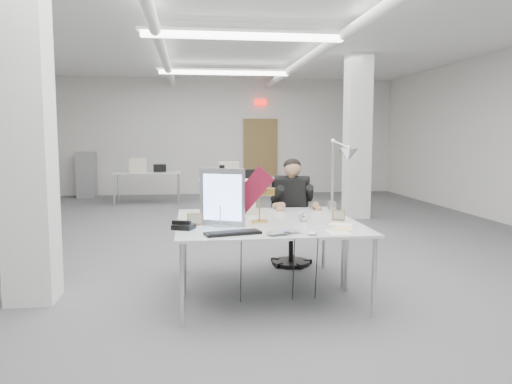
# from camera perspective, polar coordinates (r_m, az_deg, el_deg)

# --- Properties ---
(room_shell) EXTENTS (10.04, 14.04, 3.24)m
(room_shell) POSITION_cam_1_polar(r_m,az_deg,el_deg) (7.19, -1.16, 7.06)
(room_shell) COLOR #515154
(room_shell) RESTS_ON ground
(desk_main) EXTENTS (1.80, 0.90, 0.02)m
(desk_main) POSITION_cam_1_polar(r_m,az_deg,el_deg) (4.65, 2.00, -4.35)
(desk_main) COLOR silver
(desk_main) RESTS_ON room_shell
(desk_second) EXTENTS (1.80, 0.90, 0.02)m
(desk_second) POSITION_cam_1_polar(r_m,az_deg,el_deg) (5.53, 0.47, -2.64)
(desk_second) COLOR silver
(desk_second) RESTS_ON room_shell
(bg_desk_a) EXTENTS (1.60, 0.80, 0.02)m
(bg_desk_a) POSITION_cam_1_polar(r_m,az_deg,el_deg) (10.09, -2.01, 1.45)
(bg_desk_a) COLOR silver
(bg_desk_a) RESTS_ON room_shell
(bg_desk_b) EXTENTS (1.60, 0.80, 0.02)m
(bg_desk_b) POSITION_cam_1_polar(r_m,az_deg,el_deg) (12.29, -12.34, 2.18)
(bg_desk_b) COLOR silver
(bg_desk_b) RESTS_ON room_shell
(filing_cabinet) EXTENTS (0.45, 0.55, 1.20)m
(filing_cabinet) POSITION_cam_1_polar(r_m,az_deg,el_deg) (13.97, -18.79, 1.89)
(filing_cabinet) COLOR gray
(filing_cabinet) RESTS_ON room_shell
(office_chair) EXTENTS (0.66, 0.66, 1.03)m
(office_chair) POSITION_cam_1_polar(r_m,az_deg,el_deg) (6.25, 4.04, -3.71)
(office_chair) COLOR black
(office_chair) RESTS_ON room_shell
(seated_person) EXTENTS (0.73, 0.80, 0.97)m
(seated_person) POSITION_cam_1_polar(r_m,az_deg,el_deg) (6.15, 4.16, -0.26)
(seated_person) COLOR black
(seated_person) RESTS_ON office_chair
(monitor) EXTENTS (0.42, 0.23, 0.55)m
(monitor) POSITION_cam_1_polar(r_m,az_deg,el_deg) (4.77, -3.89, -0.59)
(monitor) COLOR #A3A3A7
(monitor) RESTS_ON desk_main
(pennant) EXTENTS (0.43, 0.16, 0.49)m
(pennant) POSITION_cam_1_polar(r_m,az_deg,el_deg) (4.75, -0.58, 0.08)
(pennant) COLOR maroon
(pennant) RESTS_ON monitor
(keyboard) EXTENTS (0.52, 0.27, 0.02)m
(keyboard) POSITION_cam_1_polar(r_m,az_deg,el_deg) (4.38, -2.67, -4.70)
(keyboard) COLOR black
(keyboard) RESTS_ON desk_main
(laptop) EXTENTS (0.39, 0.35, 0.03)m
(laptop) POSITION_cam_1_polar(r_m,az_deg,el_deg) (4.36, 3.52, -4.75)
(laptop) COLOR #A8A8AD
(laptop) RESTS_ON desk_main
(mouse) EXTENTS (0.09, 0.06, 0.03)m
(mouse) POSITION_cam_1_polar(r_m,az_deg,el_deg) (4.36, 6.49, -4.73)
(mouse) COLOR silver
(mouse) RESTS_ON desk_main
(bankers_lamp) EXTENTS (0.30, 0.18, 0.32)m
(bankers_lamp) POSITION_cam_1_polar(r_m,az_deg,el_deg) (4.98, 0.39, -1.62)
(bankers_lamp) COLOR gold
(bankers_lamp) RESTS_ON desk_main
(desk_phone) EXTENTS (0.23, 0.22, 0.05)m
(desk_phone) POSITION_cam_1_polar(r_m,az_deg,el_deg) (4.67, -8.26, -3.95)
(desk_phone) COLOR black
(desk_phone) RESTS_ON desk_main
(picture_frame_left) EXTENTS (0.15, 0.05, 0.12)m
(picture_frame_left) POSITION_cam_1_polar(r_m,az_deg,el_deg) (4.85, -7.02, -3.11)
(picture_frame_left) COLOR #B7804F
(picture_frame_left) RESTS_ON desk_main
(picture_frame_right) EXTENTS (0.14, 0.09, 0.11)m
(picture_frame_right) POSITION_cam_1_polar(r_m,az_deg,el_deg) (5.16, 9.41, -2.63)
(picture_frame_right) COLOR #966941
(picture_frame_right) RESTS_ON desk_main
(desk_clock) EXTENTS (0.11, 0.06, 0.10)m
(desk_clock) POSITION_cam_1_polar(r_m,az_deg,el_deg) (5.06, 5.40, -2.80)
(desk_clock) COLOR #A5A4A9
(desk_clock) RESTS_ON desk_main
(paper_stack_a) EXTENTS (0.20, 0.29, 0.01)m
(paper_stack_a) POSITION_cam_1_polar(r_m,az_deg,el_deg) (4.51, 9.42, -4.59)
(paper_stack_a) COLOR silver
(paper_stack_a) RESTS_ON desk_main
(paper_stack_b) EXTENTS (0.25, 0.29, 0.01)m
(paper_stack_b) POSITION_cam_1_polar(r_m,az_deg,el_deg) (4.69, 9.89, -4.15)
(paper_stack_b) COLOR #E2C887
(paper_stack_b) RESTS_ON desk_main
(paper_stack_c) EXTENTS (0.27, 0.26, 0.01)m
(paper_stack_c) POSITION_cam_1_polar(r_m,az_deg,el_deg) (4.91, 9.68, -3.69)
(paper_stack_c) COLOR white
(paper_stack_c) RESTS_ON desk_main
(beige_monitor) EXTENTS (0.41, 0.39, 0.37)m
(beige_monitor) POSITION_cam_1_polar(r_m,az_deg,el_deg) (5.59, -2.15, -0.51)
(beige_monitor) COLOR beige
(beige_monitor) RESTS_ON desk_second
(architect_lamp) EXTENTS (0.29, 0.77, 0.98)m
(architect_lamp) POSITION_cam_1_polar(r_m,az_deg,el_deg) (5.44, 9.49, 2.47)
(architect_lamp) COLOR silver
(architect_lamp) RESTS_ON desk_second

